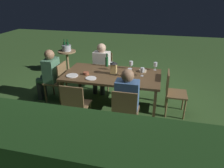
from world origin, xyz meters
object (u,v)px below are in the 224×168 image
at_px(bowl_bread, 143,71).
at_px(person_in_blue, 127,97).
at_px(chair_side_left_b, 103,69).
at_px(wine_glass_c, 155,65).
at_px(wine_glass_a, 142,70).
at_px(dining_table, 112,76).
at_px(chair_head_near, 173,91).
at_px(chair_head_far, 58,80).
at_px(plate_a, 91,78).
at_px(side_table, 67,58).
at_px(green_bottle_on_table, 107,62).
at_px(chair_side_right_a, 125,110).
at_px(person_in_cream, 101,65).
at_px(plate_b, 72,76).
at_px(wine_glass_e, 112,65).
at_px(lantern_centerpiece, 114,67).
at_px(wine_glass_d, 130,71).
at_px(bowl_olives, 86,73).
at_px(wine_glass_b, 131,64).
at_px(chair_side_right_b, 75,104).
at_px(person_in_green, 49,73).
at_px(ice_bucket, 66,47).

bearing_deg(bowl_bread, person_in_blue, 80.94).
bearing_deg(chair_side_left_b, bowl_bread, 148.43).
bearing_deg(wine_glass_c, wine_glass_a, 59.24).
bearing_deg(dining_table, chair_head_near, 180.00).
height_order(chair_head_far, plate_a, chair_head_far).
height_order(wine_glass_a, side_table, wine_glass_a).
bearing_deg(green_bottle_on_table, wine_glass_a, 154.45).
xyz_separation_m(chair_head_far, plate_a, (-0.87, 0.32, 0.25)).
distance_m(chair_head_near, wine_glass_c, 0.68).
bearing_deg(chair_side_right_a, person_in_cream, -61.67).
height_order(green_bottle_on_table, side_table, green_bottle_on_table).
distance_m(green_bottle_on_table, plate_b, 0.88).
height_order(chair_head_far, wine_glass_e, wine_glass_e).
distance_m(lantern_centerpiece, wine_glass_a, 0.56).
xyz_separation_m(person_in_blue, wine_glass_d, (0.07, -0.65, 0.21)).
xyz_separation_m(chair_side_left_b, bowl_bread, (-1.02, 0.63, 0.27)).
xyz_separation_m(green_bottle_on_table, bowl_bread, (-0.81, 0.16, -0.09)).
bearing_deg(plate_b, chair_head_near, -172.02).
xyz_separation_m(chair_head_near, plate_b, (1.95, 0.27, 0.25)).
bearing_deg(chair_side_left_b, wine_glass_d, 129.81).
height_order(chair_head_far, bowl_bread, chair_head_far).
bearing_deg(bowl_bread, chair_side_left_b, -31.57).
relative_size(chair_head_near, wine_glass_e, 5.15).
xyz_separation_m(chair_head_far, bowl_olives, (-0.71, 0.14, 0.27)).
height_order(bowl_bread, side_table, bowl_bread).
relative_size(dining_table, wine_glass_d, 11.39).
height_order(chair_head_near, plate_b, chair_head_near).
xyz_separation_m(wine_glass_b, bowl_olives, (0.82, 0.54, -0.09)).
bearing_deg(plate_a, chair_head_far, -19.92).
xyz_separation_m(plate_a, bowl_bread, (-0.93, -0.59, 0.02)).
bearing_deg(wine_glass_e, person_in_blue, 117.54).
height_order(bowl_olives, side_table, bowl_olives).
xyz_separation_m(plate_b, bowl_olives, (-0.24, -0.13, 0.02)).
height_order(dining_table, chair_side_right_b, chair_side_right_b).
height_order(chair_head_far, plate_b, chair_head_far).
bearing_deg(plate_b, person_in_green, -22.35).
distance_m(person_in_cream, bowl_bread, 1.12).
bearing_deg(bowl_olives, lantern_centerpiece, -164.20).
relative_size(chair_side_left_b, person_in_cream, 0.76).
bearing_deg(plate_a, chair_side_right_a, 142.84).
bearing_deg(person_in_green, wine_glass_d, 178.33).
bearing_deg(ice_bucket, lantern_centerpiece, 137.44).
xyz_separation_m(chair_side_right_a, plate_b, (1.17, -0.63, 0.25)).
height_order(person_in_cream, wine_glass_a, person_in_cream).
bearing_deg(chair_side_right_a, plate_a, -37.16).
height_order(person_in_green, plate_a, person_in_green).
distance_m(chair_head_near, ice_bucket, 3.38).
xyz_separation_m(bowl_bread, ice_bucket, (2.33, -1.36, 0.01)).
relative_size(chair_side_right_a, bowl_bread, 5.76).
relative_size(person_in_blue, bowl_olives, 9.98).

